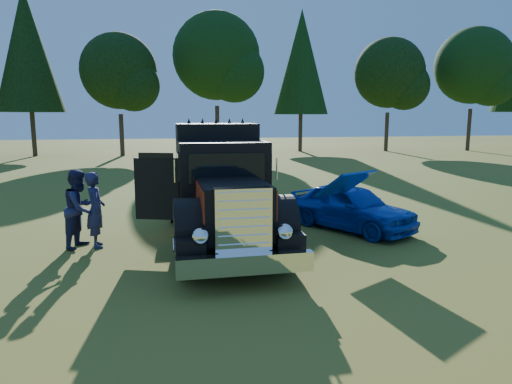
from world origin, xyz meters
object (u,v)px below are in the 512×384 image
at_px(diamond_t_truck, 221,194).
at_px(spectator_far, 80,208).
at_px(hotrod_coupe, 350,207).
at_px(spectator_near, 96,210).

height_order(diamond_t_truck, spectator_far, diamond_t_truck).
bearing_deg(hotrod_coupe, spectator_near, -176.75).
bearing_deg(hotrod_coupe, diamond_t_truck, -168.39).
bearing_deg(hotrod_coupe, spectator_far, -177.69).
distance_m(diamond_t_truck, spectator_far, 3.46).
height_order(diamond_t_truck, spectator_near, diamond_t_truck).
bearing_deg(spectator_near, spectator_far, 63.73).
xyz_separation_m(diamond_t_truck, spectator_near, (-3.03, 0.39, -0.35)).
distance_m(spectator_near, spectator_far, 0.39).
xyz_separation_m(hotrod_coupe, spectator_near, (-6.81, -0.39, 0.27)).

